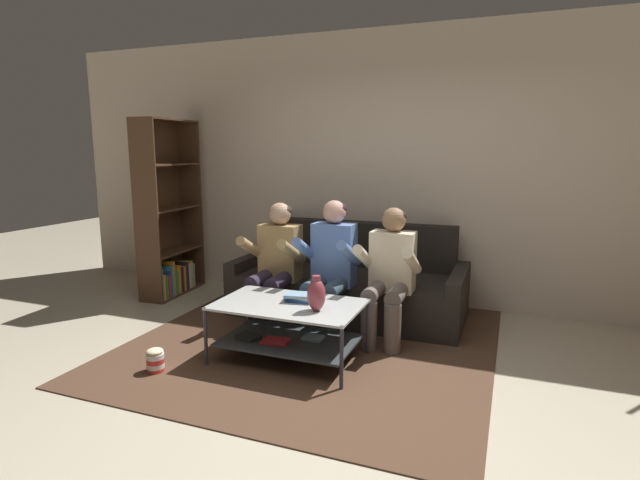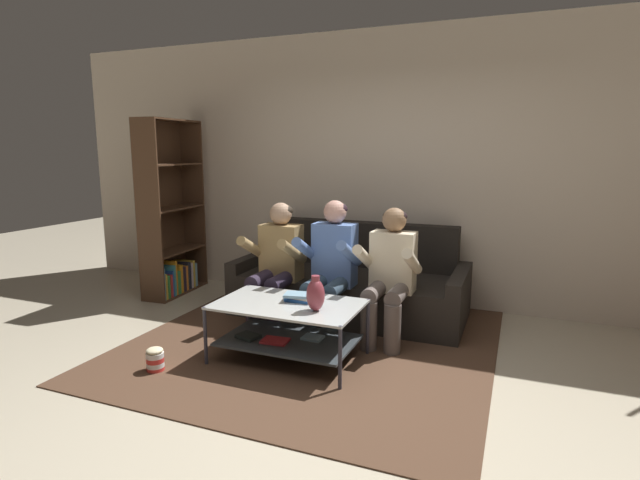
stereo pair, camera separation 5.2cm
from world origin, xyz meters
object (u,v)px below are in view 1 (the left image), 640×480
at_px(coffee_table, 288,322).
at_px(vase, 316,294).
at_px(person_seated_right, 390,270).
at_px(couch, 350,286).
at_px(bookshelf, 167,231).
at_px(popcorn_tub, 155,360).
at_px(person_seated_middle, 330,263).
at_px(book_stack, 300,297).
at_px(person_seated_left, 275,260).

height_order(coffee_table, vase, vase).
distance_m(person_seated_right, coffee_table, 1.00).
height_order(couch, bookshelf, bookshelf).
xyz_separation_m(person_seated_right, popcorn_tub, (-1.48, -1.27, -0.54)).
relative_size(person_seated_middle, person_seated_right, 1.04).
xyz_separation_m(vase, popcorn_tub, (-1.11, -0.48, -0.50)).
bearing_deg(person_seated_right, vase, -114.99).
distance_m(bookshelf, popcorn_tub, 2.28).
xyz_separation_m(person_seated_middle, popcorn_tub, (-0.93, -1.27, -0.56)).
xyz_separation_m(couch, book_stack, (-0.03, -1.20, 0.22)).
bearing_deg(coffee_table, bookshelf, 149.78).
bearing_deg(vase, person_seated_right, 65.01).
relative_size(couch, popcorn_tub, 12.09).
xyz_separation_m(person_seated_middle, book_stack, (-0.03, -0.61, -0.15)).
xyz_separation_m(couch, person_seated_left, (-0.55, -0.59, 0.35)).
xyz_separation_m(person_seated_middle, vase, (0.18, -0.79, -0.06)).
height_order(person_seated_left, bookshelf, bookshelf).
xyz_separation_m(vase, book_stack, (-0.21, 0.18, -0.09)).
distance_m(couch, coffee_table, 1.30).
bearing_deg(person_seated_middle, person_seated_right, -0.40).
height_order(couch, person_seated_middle, person_seated_middle).
height_order(couch, vase, couch).
height_order(book_stack, popcorn_tub, book_stack).
xyz_separation_m(book_stack, bookshelf, (-2.16, 1.13, 0.23)).
xyz_separation_m(person_seated_left, vase, (0.73, -0.79, -0.04)).
bearing_deg(popcorn_tub, bookshelf, 125.04).
height_order(person_seated_right, bookshelf, bookshelf).
distance_m(couch, book_stack, 1.22).
relative_size(bookshelf, popcorn_tub, 10.52).
relative_size(couch, vase, 8.47).
height_order(person_seated_left, vase, person_seated_left).
height_order(person_seated_right, coffee_table, person_seated_right).
distance_m(person_seated_middle, popcorn_tub, 1.68).
xyz_separation_m(person_seated_right, vase, (-0.37, -0.79, -0.04)).
bearing_deg(vase, couch, 97.47).
relative_size(book_stack, popcorn_tub, 1.35).
bearing_deg(book_stack, bookshelf, 152.36).
height_order(person_seated_middle, person_seated_right, person_seated_middle).
distance_m(person_seated_right, book_stack, 0.85).
xyz_separation_m(couch, bookshelf, (-2.19, -0.07, 0.45)).
bearing_deg(couch, person_seated_right, -47.25).
bearing_deg(bookshelf, couch, 1.89).
bearing_deg(vase, person_seated_left, 132.78).
distance_m(book_stack, bookshelf, 2.45).
relative_size(person_seated_left, book_stack, 4.57).
distance_m(person_seated_left, coffee_table, 0.89).
xyz_separation_m(person_seated_left, coffee_table, (0.45, -0.70, -0.32)).
relative_size(person_seated_middle, book_stack, 4.73).
bearing_deg(popcorn_tub, person_seated_left, 73.08).
relative_size(coffee_table, bookshelf, 0.57).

